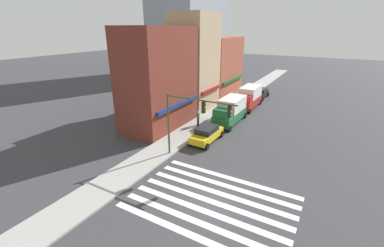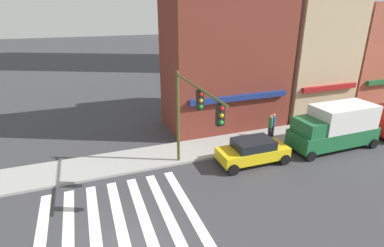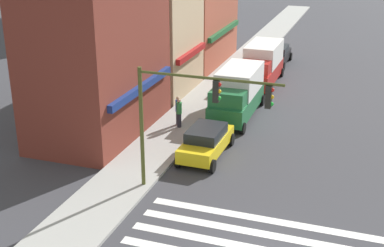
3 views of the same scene
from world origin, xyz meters
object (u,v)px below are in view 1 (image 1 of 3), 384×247
traffic_signal (192,115)px  box_truck_red (249,97)px  box_truck_green (230,110)px  sedan_yellow (207,134)px  pedestrian_green_top (198,119)px  sedan_black (260,93)px  pedestrian_blue_shirt (198,117)px

traffic_signal → box_truck_red: (17.94, 0.73, -2.71)m
box_truck_green → box_truck_red: bearing=-0.4°
sedan_yellow → pedestrian_green_top: 4.05m
box_truck_red → pedestrian_green_top: (-10.60, 2.65, -0.51)m
box_truck_red → sedan_black: bearing=-0.2°
box_truck_red → sedan_yellow: bearing=179.8°
box_truck_red → traffic_signal: bearing=-177.8°
traffic_signal → sedan_yellow: bearing=9.7°
sedan_yellow → box_truck_green: size_ratio=0.71×
sedan_yellow → pedestrian_green_top: bearing=41.7°
traffic_signal → pedestrian_blue_shirt: 9.10m
box_truck_green → pedestrian_blue_shirt: (-2.98, 2.85, -0.51)m
traffic_signal → pedestrian_blue_shirt: (7.72, 3.59, -3.22)m
sedan_yellow → box_truck_red: size_ratio=0.71×
pedestrian_green_top → pedestrian_blue_shirt: (0.37, 0.20, 0.00)m
box_truck_green → pedestrian_blue_shirt: 4.16m
box_truck_green → box_truck_red: (7.25, 0.00, 0.00)m
box_truck_red → pedestrian_blue_shirt: bearing=164.3°
sedan_yellow → pedestrian_green_top: size_ratio=2.50×
box_truck_green → box_truck_red: size_ratio=1.00×
box_truck_red → pedestrian_blue_shirt: 10.63m
sedan_black → traffic_signal: bearing=-179.2°
pedestrian_green_top → pedestrian_blue_shirt: same height
traffic_signal → box_truck_green: size_ratio=1.03×
traffic_signal → pedestrian_green_top: size_ratio=3.61×
traffic_signal → sedan_black: (24.15, 0.73, -3.45)m
box_truck_red → pedestrian_green_top: bearing=165.8°
pedestrian_blue_shirt → box_truck_red: bearing=-2.9°
traffic_signal → pedestrian_blue_shirt: traffic_signal is taller
box_truck_green → sedan_black: size_ratio=1.40×
sedan_yellow → box_truck_green: bearing=0.7°
sedan_black → pedestrian_green_top: 17.01m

